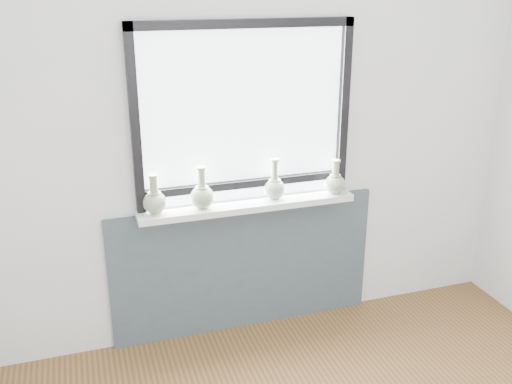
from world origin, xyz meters
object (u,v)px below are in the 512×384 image
object	(u,v)px
vase_a	(155,201)
vase_d	(335,182)
vase_b	(202,195)
vase_c	(274,187)
windowsill	(248,205)

from	to	relation	value
vase_a	vase_d	size ratio (longest dim) A/B	1.06
vase_b	vase_c	bearing A→B (deg)	2.25
vase_a	vase_b	world-z (taller)	vase_b
vase_c	vase_d	size ratio (longest dim) A/B	1.17
windowsill	vase_b	xyz separation A→B (m)	(-0.28, -0.01, 0.10)
windowsill	vase_d	distance (m)	0.57
windowsill	vase_a	distance (m)	0.56
windowsill	vase_d	xyz separation A→B (m)	(0.56, -0.02, 0.09)
windowsill	vase_b	size ratio (longest dim) A/B	5.24
vase_a	vase_b	distance (m)	0.27
vase_a	vase_d	world-z (taller)	vase_a
vase_a	vase_c	xyz separation A→B (m)	(0.72, 0.01, -0.00)
vase_a	vase_d	distance (m)	1.11
windowsill	vase_a	world-z (taller)	vase_a
vase_c	windowsill	bearing A→B (deg)	-177.17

